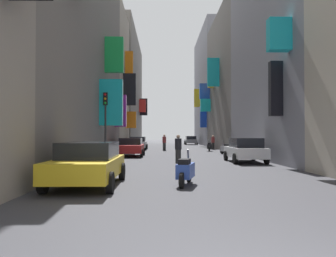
{
  "coord_description": "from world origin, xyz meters",
  "views": [
    {
      "loc": [
        -1.31,
        -3.2,
        1.61
      ],
      "look_at": [
        -0.54,
        34.81,
        2.33
      ],
      "focal_mm": 35.66,
      "sensor_mm": 36.0,
      "label": 1
    }
  ],
  "objects_px": {
    "pedestrian_near_right": "(164,143)",
    "pedestrian_near_left": "(178,149)",
    "parked_car_white": "(245,150)",
    "scooter_silver": "(226,149)",
    "parked_car_grey": "(191,140)",
    "pedestrian_crossing": "(213,142)",
    "parked_car_silver": "(138,143)",
    "parked_car_yellow": "(88,163)",
    "traffic_light_near_corner": "(105,115)",
    "scooter_blue": "(185,171)",
    "parked_car_red": "(131,147)",
    "scooter_black": "(209,146)"
  },
  "relations": [
    {
      "from": "pedestrian_near_right",
      "to": "pedestrian_near_left",
      "type": "bearing_deg",
      "value": -87.57
    },
    {
      "from": "parked_car_white",
      "to": "scooter_silver",
      "type": "relative_size",
      "value": 2.19
    },
    {
      "from": "parked_car_grey",
      "to": "pedestrian_crossing",
      "type": "height_order",
      "value": "pedestrian_crossing"
    },
    {
      "from": "parked_car_silver",
      "to": "parked_car_yellow",
      "type": "bearing_deg",
      "value": -89.52
    },
    {
      "from": "pedestrian_near_right",
      "to": "traffic_light_near_corner",
      "type": "distance_m",
      "value": 14.92
    },
    {
      "from": "pedestrian_near_left",
      "to": "parked_car_white",
      "type": "bearing_deg",
      "value": 7.46
    },
    {
      "from": "scooter_blue",
      "to": "parked_car_grey",
      "type": "bearing_deg",
      "value": 84.71
    },
    {
      "from": "parked_car_yellow",
      "to": "pedestrian_crossing",
      "type": "distance_m",
      "value": 27.05
    },
    {
      "from": "scooter_silver",
      "to": "pedestrian_crossing",
      "type": "xyz_separation_m",
      "value": [
        0.38,
        9.21,
        0.31
      ]
    },
    {
      "from": "parked_car_silver",
      "to": "scooter_silver",
      "type": "bearing_deg",
      "value": -48.0
    },
    {
      "from": "parked_car_red",
      "to": "pedestrian_crossing",
      "type": "distance_m",
      "value": 13.9
    },
    {
      "from": "parked_car_silver",
      "to": "parked_car_white",
      "type": "bearing_deg",
      "value": -65.84
    },
    {
      "from": "scooter_blue",
      "to": "pedestrian_crossing",
      "type": "distance_m",
      "value": 26.29
    },
    {
      "from": "parked_car_grey",
      "to": "traffic_light_near_corner",
      "type": "relative_size",
      "value": 1.06
    },
    {
      "from": "parked_car_grey",
      "to": "scooter_black",
      "type": "bearing_deg",
      "value": -90.25
    },
    {
      "from": "parked_car_white",
      "to": "parked_car_yellow",
      "type": "xyz_separation_m",
      "value": [
        -7.2,
        -8.79,
        -0.02
      ]
    },
    {
      "from": "parked_car_silver",
      "to": "parked_car_red",
      "type": "xyz_separation_m",
      "value": [
        0.22,
        -10.86,
        -0.01
      ]
    },
    {
      "from": "parked_car_yellow",
      "to": "traffic_light_near_corner",
      "type": "height_order",
      "value": "traffic_light_near_corner"
    },
    {
      "from": "parked_car_yellow",
      "to": "parked_car_grey",
      "type": "bearing_deg",
      "value": 80.75
    },
    {
      "from": "parked_car_red",
      "to": "pedestrian_near_right",
      "type": "distance_m",
      "value": 9.44
    },
    {
      "from": "parked_car_silver",
      "to": "scooter_blue",
      "type": "distance_m",
      "value": 25.52
    },
    {
      "from": "parked_car_yellow",
      "to": "parked_car_red",
      "type": "distance_m",
      "value": 14.46
    },
    {
      "from": "parked_car_red",
      "to": "pedestrian_near_left",
      "type": "xyz_separation_m",
      "value": [
        3.26,
        -6.19,
        0.07
      ]
    },
    {
      "from": "parked_car_silver",
      "to": "parked_car_red",
      "type": "height_order",
      "value": "parked_car_silver"
    },
    {
      "from": "scooter_silver",
      "to": "pedestrian_crossing",
      "type": "bearing_deg",
      "value": 87.66
    },
    {
      "from": "parked_car_silver",
      "to": "scooter_silver",
      "type": "relative_size",
      "value": 2.3
    },
    {
      "from": "scooter_blue",
      "to": "pedestrian_crossing",
      "type": "height_order",
      "value": "pedestrian_crossing"
    },
    {
      "from": "pedestrian_crossing",
      "to": "traffic_light_near_corner",
      "type": "bearing_deg",
      "value": -118.35
    },
    {
      "from": "parked_car_white",
      "to": "parked_car_yellow",
      "type": "distance_m",
      "value": 11.36
    },
    {
      "from": "pedestrian_crossing",
      "to": "pedestrian_near_right",
      "type": "xyz_separation_m",
      "value": [
        -5.37,
        -2.32,
        0.05
      ]
    },
    {
      "from": "scooter_black",
      "to": "pedestrian_crossing",
      "type": "xyz_separation_m",
      "value": [
        0.94,
        3.61,
        0.31
      ]
    },
    {
      "from": "parked_car_grey",
      "to": "scooter_black",
      "type": "height_order",
      "value": "parked_car_grey"
    },
    {
      "from": "parked_car_silver",
      "to": "pedestrian_near_right",
      "type": "bearing_deg",
      "value": -32.32
    },
    {
      "from": "parked_car_silver",
      "to": "pedestrian_near_left",
      "type": "height_order",
      "value": "pedestrian_near_left"
    },
    {
      "from": "parked_car_white",
      "to": "pedestrian_crossing",
      "type": "distance_m",
      "value": 17.08
    },
    {
      "from": "parked_car_yellow",
      "to": "traffic_light_near_corner",
      "type": "bearing_deg",
      "value": 96.21
    },
    {
      "from": "scooter_blue",
      "to": "parked_car_red",
      "type": "bearing_deg",
      "value": 101.99
    },
    {
      "from": "parked_car_silver",
      "to": "parked_car_grey",
      "type": "bearing_deg",
      "value": 68.34
    },
    {
      "from": "scooter_black",
      "to": "parked_car_white",
      "type": "bearing_deg",
      "value": -89.31
    },
    {
      "from": "parked_car_white",
      "to": "scooter_silver",
      "type": "xyz_separation_m",
      "value": [
        0.4,
        7.85,
        -0.28
      ]
    },
    {
      "from": "parked_car_yellow",
      "to": "scooter_silver",
      "type": "xyz_separation_m",
      "value": [
        7.61,
        16.63,
        -0.26
      ]
    },
    {
      "from": "parked_car_red",
      "to": "parked_car_silver",
      "type": "bearing_deg",
      "value": 91.18
    },
    {
      "from": "parked_car_grey",
      "to": "scooter_blue",
      "type": "xyz_separation_m",
      "value": [
        -4.06,
        -43.8,
        -0.28
      ]
    },
    {
      "from": "parked_car_grey",
      "to": "parked_car_red",
      "type": "height_order",
      "value": "parked_car_grey"
    },
    {
      "from": "scooter_silver",
      "to": "pedestrian_near_left",
      "type": "height_order",
      "value": "pedestrian_near_left"
    },
    {
      "from": "scooter_blue",
      "to": "scooter_silver",
      "type": "distance_m",
      "value": 17.22
    },
    {
      "from": "parked_car_red",
      "to": "scooter_black",
      "type": "bearing_deg",
      "value": 47.88
    },
    {
      "from": "parked_car_yellow",
      "to": "pedestrian_near_left",
      "type": "distance_m",
      "value": 8.9
    },
    {
      "from": "scooter_blue",
      "to": "pedestrian_crossing",
      "type": "xyz_separation_m",
      "value": [
        4.91,
        25.83,
        0.31
      ]
    },
    {
      "from": "pedestrian_crossing",
      "to": "pedestrian_near_left",
      "type": "relative_size",
      "value": 0.97
    }
  ]
}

